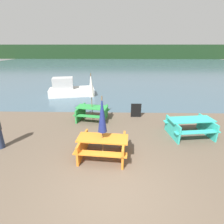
{
  "coord_description": "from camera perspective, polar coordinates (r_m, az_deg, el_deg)",
  "views": [
    {
      "loc": [
        0.07,
        -3.66,
        3.67
      ],
      "look_at": [
        -0.11,
        3.76,
        0.85
      ],
      "focal_mm": 28.0,
      "sensor_mm": 36.0,
      "label": 1
    }
  ],
  "objects": [
    {
      "name": "boat",
      "position": [
        14.12,
        -13.81,
        7.27
      ],
      "size": [
        3.64,
        2.18,
        1.42
      ],
      "rotation": [
        0.0,
        0.0,
        0.22
      ],
      "color": "silver",
      "rests_on": "water"
    },
    {
      "name": "umbrella_navy",
      "position": [
        5.68,
        -3.23,
        -0.87
      ],
      "size": [
        0.3,
        0.3,
        2.21
      ],
      "color": "brown",
      "rests_on": "ground_plane"
    },
    {
      "name": "far_treeline",
      "position": [
        54.61,
        1.4,
        19.06
      ],
      "size": [
        80.0,
        1.6,
        4.0
      ],
      "color": "#193319",
      "rests_on": "water"
    },
    {
      "name": "umbrella_white",
      "position": [
        8.8,
        -6.83,
        8.59
      ],
      "size": [
        0.29,
        0.29,
        2.43
      ],
      "color": "brown",
      "rests_on": "ground_plane"
    },
    {
      "name": "picnic_table_green",
      "position": [
        9.2,
        -6.47,
        0.05
      ],
      "size": [
        1.79,
        1.63,
        0.72
      ],
      "rotation": [
        0.0,
        0.0,
        -0.18
      ],
      "color": "green",
      "rests_on": "ground_plane"
    },
    {
      "name": "picnic_table_teal",
      "position": [
        8.22,
        24.15,
        -4.05
      ],
      "size": [
        2.01,
        1.61,
        0.78
      ],
      "rotation": [
        0.0,
        0.0,
        0.13
      ],
      "color": "#33B7A8",
      "rests_on": "ground_plane"
    },
    {
      "name": "ground_plane",
      "position": [
        5.19,
        0.28,
        -24.27
      ],
      "size": [
        60.0,
        60.0,
        0.0
      ],
      "primitive_type": "plane",
      "color": "brown"
    },
    {
      "name": "water",
      "position": [
        34.78,
        1.32,
        14.75
      ],
      "size": [
        60.0,
        50.0,
        0.0
      ],
      "color": "#425B6B",
      "rests_on": "ground_plane"
    },
    {
      "name": "signboard",
      "position": [
        9.61,
        7.84,
        0.54
      ],
      "size": [
        0.55,
        0.08,
        0.75
      ],
      "color": "black",
      "rests_on": "ground_plane"
    },
    {
      "name": "picnic_table_orange",
      "position": [
        6.19,
        -3.01,
        -10.63
      ],
      "size": [
        1.84,
        1.53,
        0.73
      ],
      "rotation": [
        0.0,
        0.0,
        -0.09
      ],
      "color": "orange",
      "rests_on": "ground_plane"
    }
  ]
}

